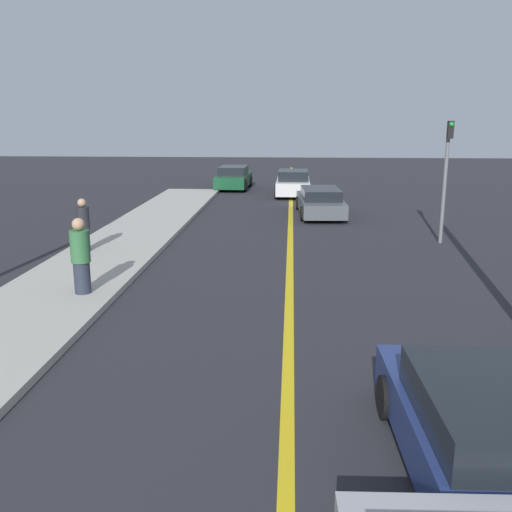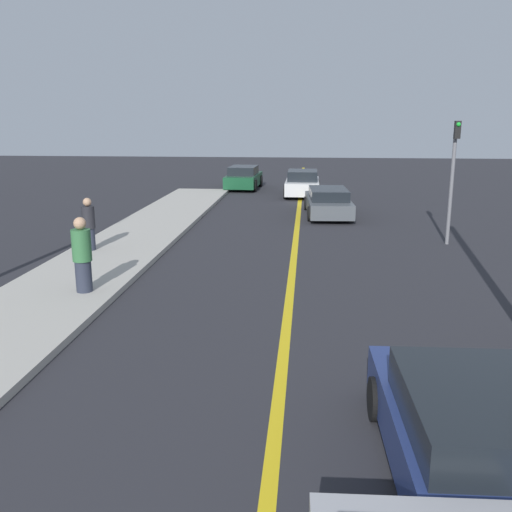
% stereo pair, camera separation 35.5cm
% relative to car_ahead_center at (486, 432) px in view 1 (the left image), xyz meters
% --- Properties ---
extents(road_center_line, '(0.20, 60.00, 0.01)m').
position_rel_car_ahead_center_xyz_m(road_center_line, '(-2.28, 11.77, -0.60)').
color(road_center_line, gold).
rests_on(road_center_line, ground_plane).
extents(sidewalk_left, '(2.90, 31.99, 0.16)m').
position_rel_car_ahead_center_xyz_m(sidewalk_left, '(-7.75, 9.76, -0.53)').
color(sidewalk_left, '#ADA89E').
rests_on(sidewalk_left, ground_plane).
extents(car_ahead_center, '(2.00, 4.23, 1.25)m').
position_rel_car_ahead_center_xyz_m(car_ahead_center, '(0.00, 0.00, 0.00)').
color(car_ahead_center, navy).
rests_on(car_ahead_center, ground_plane).
extents(car_far_distant, '(2.06, 4.74, 1.18)m').
position_rel_car_ahead_center_xyz_m(car_far_distant, '(-1.03, 18.30, -0.03)').
color(car_far_distant, '#4C5156').
rests_on(car_far_distant, ground_plane).
extents(car_parked_left_lot, '(1.89, 3.96, 1.37)m').
position_rel_car_ahead_center_xyz_m(car_parked_left_lot, '(-2.19, 24.34, 0.06)').
color(car_parked_left_lot, silver).
rests_on(car_parked_left_lot, ground_plane).
extents(car_oncoming_far, '(1.98, 4.12, 1.33)m').
position_rel_car_ahead_center_xyz_m(car_oncoming_far, '(-5.64, 27.15, 0.04)').
color(car_oncoming_far, '#144728').
rests_on(car_oncoming_far, ground_plane).
extents(pedestrian_near_curb, '(0.44, 0.44, 1.76)m').
position_rel_car_ahead_center_xyz_m(pedestrian_near_curb, '(-7.06, 6.32, 0.41)').
color(pedestrian_near_curb, '#282D3D').
rests_on(pedestrian_near_curb, sidewalk_left).
extents(pedestrian_mid_group, '(0.39, 0.39, 1.60)m').
position_rel_car_ahead_center_xyz_m(pedestrian_mid_group, '(-8.50, 10.47, 0.34)').
color(pedestrian_mid_group, '#282D3D').
rests_on(pedestrian_mid_group, sidewalk_left).
extents(traffic_light, '(0.18, 0.40, 3.99)m').
position_rel_car_ahead_center_xyz_m(traffic_light, '(2.74, 12.96, 1.85)').
color(traffic_light, slate).
rests_on(traffic_light, ground_plane).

